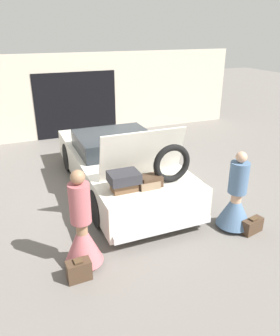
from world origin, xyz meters
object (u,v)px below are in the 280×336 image
Objects in this scene: person_right at (236,202)px; suitcase_beside_right_person at (252,226)px; suitcase_beside_left_person at (79,270)px; car at (119,164)px; person_left at (82,233)px.

person_right is 0.54m from suitcase_beside_right_person.
person_right is 3.09m from suitcase_beside_left_person.
car is 12.98× the size of suitcase_beside_left_person.
person_left is at bearing 99.33° from person_right.
suitcase_beside_left_person is 3.27m from suitcase_beside_right_person.
suitcase_beside_right_person is at bearing -132.49° from person_right.
car is at bearing 40.21° from person_right.
suitcase_beside_right_person is (1.67, -2.75, -0.46)m from car.
car is 3.21m from suitcase_beside_left_person.
person_right reaches higher than suitcase_beside_left_person.
suitcase_beside_left_person is (-1.60, -2.75, -0.43)m from car.
person_left is 3.66× the size of suitcase_beside_right_person.
person_left is at bearing -120.66° from car.
suitcase_beside_right_person is at bearing -58.72° from car.
person_left is 4.47× the size of suitcase_beside_left_person.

